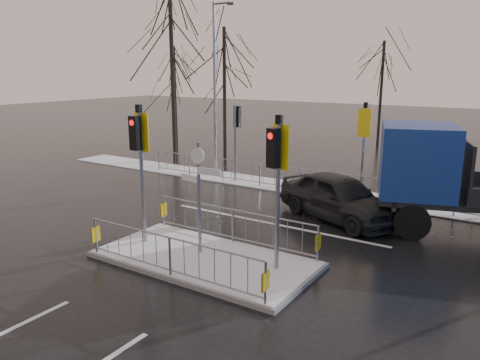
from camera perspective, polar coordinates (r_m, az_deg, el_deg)
The scene contains 12 objects.
ground at distance 12.95m, azimuth -4.35°, elevation -9.87°, with size 120.00×120.00×0.00m, color black.
snow_verge at distance 20.09m, azimuth 10.66°, elevation -1.52°, with size 30.00×2.00×0.04m, color white.
lane_markings at distance 12.71m, azimuth -5.27°, elevation -10.34°, with size 8.00×11.38×0.01m.
traffic_island at distance 12.81m, azimuth -4.39°, elevation -8.24°, with size 6.00×3.04×4.15m.
far_kerb_fixtures at distance 19.29m, azimuth 11.02°, elevation 0.90°, with size 18.00×0.65×3.83m.
car_far_lane at distance 16.49m, azimuth 11.95°, elevation -2.03°, with size 1.90×4.73×1.61m, color black.
flatbed_truck at distance 16.22m, azimuth 24.31°, elevation 0.45°, with size 7.79×4.77×3.40m.
tree_near_a at distance 27.09m, azimuth -8.33°, elevation 15.37°, with size 4.75×4.75×8.97m.
tree_near_b at distance 26.72m, azimuth -1.92°, elevation 13.45°, with size 4.00×4.00×7.55m.
tree_near_c at distance 30.28m, azimuth -7.96°, elevation 12.11°, with size 3.50×3.50×6.61m.
tree_far_a at distance 32.76m, azimuth 16.95°, elevation 12.32°, with size 3.75×3.75×7.08m.
street_lamp_left at distance 23.37m, azimuth -2.98°, elevation 11.85°, with size 1.25×0.18×8.20m.
Camera 1 is at (7.27, -9.42, 5.10)m, focal length 35.00 mm.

